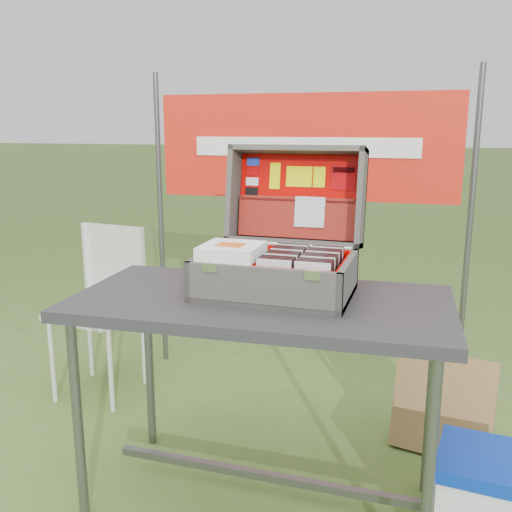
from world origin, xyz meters
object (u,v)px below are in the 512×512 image
(suitcase, at_px, (280,222))
(cardboard_box, at_px, (443,405))
(chair, at_px, (97,314))
(cooler, at_px, (499,507))
(table, at_px, (261,405))

(suitcase, height_order, cardboard_box, suitcase)
(suitcase, xyz_separation_m, chair, (-1.13, 0.53, -0.63))
(suitcase, xyz_separation_m, cooler, (0.79, -0.13, -0.90))
(chair, bearing_deg, table, -22.63)
(table, bearing_deg, suitcase, 68.21)
(table, height_order, suitcase, suitcase)
(table, relative_size, chair, 1.48)
(suitcase, bearing_deg, chair, 154.90)
(cooler, bearing_deg, cardboard_box, 112.24)
(chair, xyz_separation_m, cardboard_box, (1.75, -0.06, -0.22))
(table, relative_size, cardboard_box, 2.97)
(suitcase, distance_m, cooler, 1.20)
(suitcase, relative_size, cooler, 1.34)
(table, relative_size, suitcase, 2.43)
(table, distance_m, cardboard_box, 0.90)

